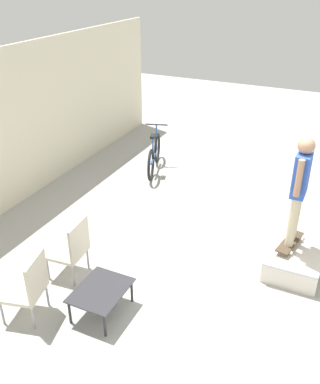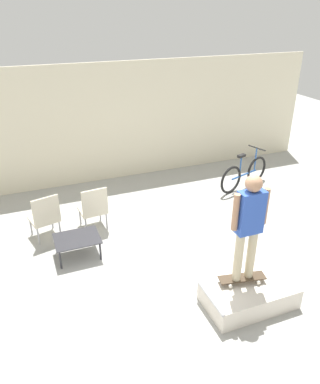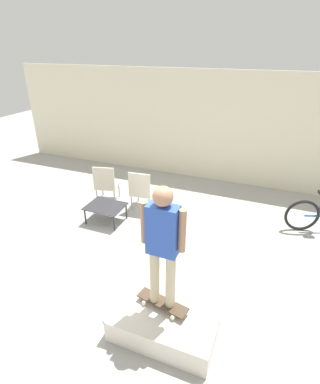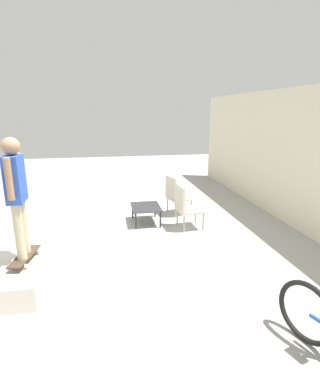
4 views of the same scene
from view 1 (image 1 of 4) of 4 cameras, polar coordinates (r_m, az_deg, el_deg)
ground_plane at (r=6.68m, az=7.43°, el=-11.79°), size 24.00×24.00×0.00m
skate_ramp_box at (r=7.20m, az=17.68°, el=-7.98°), size 1.40×0.80×0.37m
skateboard_on_ramp at (r=7.01m, az=16.92°, el=-6.39°), size 0.76×0.35×0.07m
person_skater at (r=6.50m, az=18.16°, el=1.11°), size 0.57×0.24×1.72m
coffee_table at (r=5.97m, az=-7.88°, el=-13.07°), size 0.82×0.65×0.39m
patio_chair_left at (r=6.01m, az=-17.09°, el=-11.86°), size 0.63×0.63×0.97m
patio_chair_right at (r=6.57m, az=-11.65°, el=-7.24°), size 0.56×0.56×0.97m
bicycle at (r=9.86m, az=-0.78°, el=4.95°), size 1.65×0.67×0.99m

